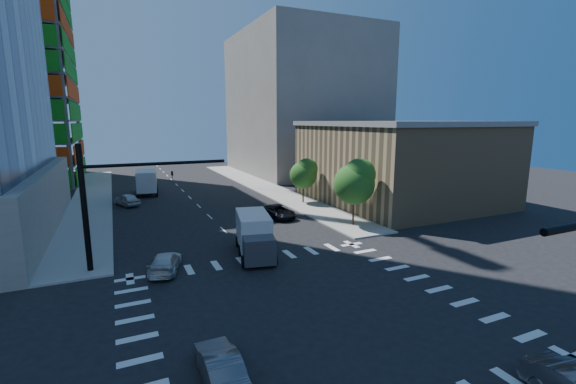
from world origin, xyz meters
TOP-DOWN VIEW (x-y plane):
  - ground at (0.00, 0.00)m, footprint 160.00×160.00m
  - road_markings at (0.00, 0.00)m, footprint 20.00×20.00m
  - sidewalk_ne at (12.50, 40.00)m, footprint 5.00×60.00m
  - sidewalk_nw at (-12.50, 40.00)m, footprint 5.00×60.00m
  - commercial_building at (25.00, 22.00)m, footprint 20.50×22.50m
  - bg_building_ne at (27.00, 55.00)m, footprint 24.00×30.00m
  - signal_mast_nw at (-10.00, 11.50)m, footprint 10.20×0.40m
  - tree_south at (12.63, 13.90)m, footprint 4.16×4.16m
  - tree_north at (12.93, 25.90)m, footprint 3.54×3.52m
  - car_nb_far at (6.87, 20.35)m, footprint 2.78×5.29m
  - car_sb_near at (-6.57, 9.45)m, footprint 3.12×4.94m
  - car_sb_mid at (-8.25, 34.00)m, footprint 3.41×4.88m
  - car_sb_cross at (-6.04, -3.79)m, footprint 1.45×4.16m
  - box_truck_near at (0.36, 9.78)m, footprint 3.87×6.58m
  - box_truck_far at (-5.12, 41.70)m, footprint 3.59×7.02m

SIDE VIEW (x-z plane):
  - ground at x=0.00m, z-range 0.00..0.00m
  - road_markings at x=0.00m, z-range 0.00..0.01m
  - sidewalk_ne at x=12.50m, z-range 0.00..0.15m
  - sidewalk_nw at x=-12.50m, z-range 0.00..0.15m
  - car_sb_near at x=-6.57m, z-range 0.00..1.33m
  - car_sb_cross at x=-6.04m, z-range 0.00..1.37m
  - car_nb_far at x=6.87m, z-range 0.00..1.42m
  - car_sb_mid at x=-8.25m, z-range 0.00..1.54m
  - box_truck_near at x=0.36m, z-range -0.19..3.05m
  - box_truck_far at x=-5.12m, z-range -0.20..3.34m
  - tree_north at x=12.93m, z-range 1.10..6.88m
  - tree_south at x=12.63m, z-range 1.27..8.10m
  - commercial_building at x=25.00m, z-range 0.01..10.61m
  - signal_mast_nw at x=-10.00m, z-range 0.99..9.99m
  - bg_building_ne at x=27.00m, z-range 0.00..28.00m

